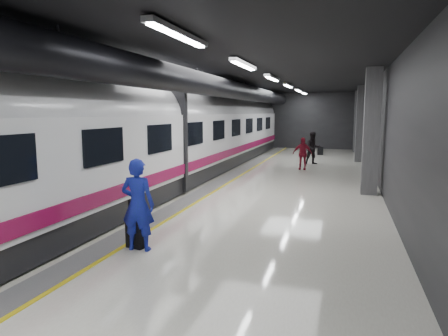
% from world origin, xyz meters
% --- Properties ---
extents(ground, '(40.00, 40.00, 0.00)m').
position_xyz_m(ground, '(0.00, 0.00, 0.00)').
color(ground, silver).
rests_on(ground, ground).
extents(platform_hall, '(10.02, 40.02, 4.51)m').
position_xyz_m(platform_hall, '(-0.29, 0.96, 3.54)').
color(platform_hall, black).
rests_on(platform_hall, ground).
extents(train, '(3.05, 38.00, 4.05)m').
position_xyz_m(train, '(-3.25, -0.00, 2.07)').
color(train, black).
rests_on(train, ground).
extents(traveler_main, '(0.77, 0.54, 1.99)m').
position_xyz_m(traveler_main, '(-0.52, -5.75, 0.99)').
color(traveler_main, '#1B19BD').
rests_on(traveler_main, ground).
extents(suitcase_main, '(0.46, 0.34, 0.67)m').
position_xyz_m(suitcase_main, '(-0.65, -5.62, 0.34)').
color(suitcase_main, black).
rests_on(suitcase_main, ground).
extents(shoulder_bag, '(0.32, 0.22, 0.39)m').
position_xyz_m(shoulder_bag, '(-0.67, -5.59, 0.87)').
color(shoulder_bag, black).
rests_on(shoulder_bag, suitcase_main).
extents(traveler_far_a, '(1.11, 1.01, 1.85)m').
position_xyz_m(traveler_far_a, '(1.97, 9.90, 0.93)').
color(traveler_far_a, black).
rests_on(traveler_far_a, ground).
extents(traveler_far_b, '(0.97, 0.41, 1.66)m').
position_xyz_m(traveler_far_b, '(1.60, 7.59, 0.83)').
color(traveler_far_b, maroon).
rests_on(traveler_far_b, ground).
extents(suitcase_far, '(0.39, 0.26, 0.56)m').
position_xyz_m(suitcase_far, '(2.09, 15.20, 0.28)').
color(suitcase_far, black).
rests_on(suitcase_far, ground).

